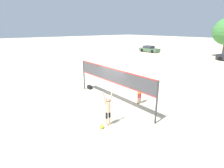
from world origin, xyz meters
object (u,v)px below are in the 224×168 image
at_px(player_spiker, 108,108).
at_px(parked_car_near, 149,49).
at_px(gear_bag, 90,87).
at_px(volleyball, 102,126).
at_px(player_blocker, 140,90).
at_px(volleyball_net, 112,78).

height_order(player_spiker, parked_car_near, player_spiker).
bearing_deg(parked_car_near, gear_bag, -62.95).
height_order(volleyball, gear_bag, gear_bag).
relative_size(player_blocker, parked_car_near, 0.43).
relative_size(player_spiker, volleyball, 8.69).
bearing_deg(player_spiker, volleyball_net, 46.71).
bearing_deg(player_spiker, parked_car_near, 35.22).
relative_size(volleyball, gear_bag, 0.47).
relative_size(player_blocker, gear_bag, 4.04).
bearing_deg(volleyball, volleyball_net, 131.65).
distance_m(player_blocker, gear_bag, 5.04).
height_order(player_spiker, gear_bag, player_spiker).
bearing_deg(gear_bag, player_spiker, -23.32).
height_order(volleyball_net, volleyball, volleyball_net).
distance_m(volleyball, gear_bag, 6.48).
distance_m(player_blocker, parked_car_near, 28.70).
relative_size(volleyball_net, gear_bag, 15.58).
xyz_separation_m(player_spiker, volleyball, (0.04, -0.46, -0.93)).
xyz_separation_m(volleyball_net, gear_bag, (-3.48, 0.34, -1.68)).
distance_m(player_spiker, parked_car_near, 31.98).
bearing_deg(gear_bag, volleyball, -26.89).
xyz_separation_m(volleyball_net, volleyball, (2.30, -2.59, -1.71)).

